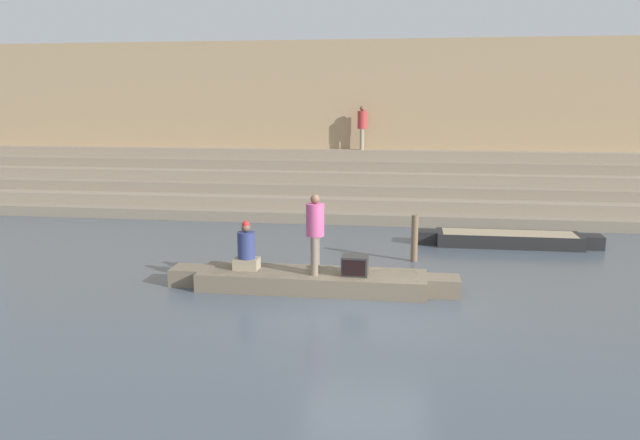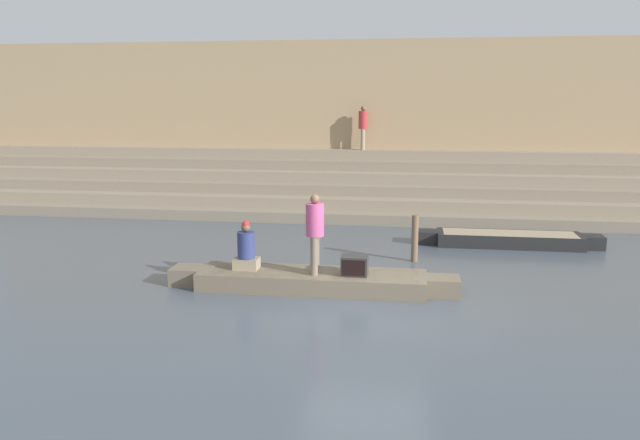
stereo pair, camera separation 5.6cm
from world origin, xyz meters
name	(u,v)px [view 2 (the right image)]	position (x,y,z in m)	size (l,w,h in m)	color
ground_plane	(367,305)	(0.00, 0.00, 0.00)	(120.00, 120.00, 0.00)	#4C5660
ghat_steps	(389,190)	(0.00, 10.85, 0.76)	(36.00, 4.69, 2.10)	gray
back_wall	(393,123)	(0.00, 13.14, 3.09)	(34.20, 1.28, 6.23)	tan
rowboat_main	(312,280)	(-1.25, 0.91, 0.20)	(6.21, 1.31, 0.38)	#756651
person_standing	(315,229)	(-1.16, 0.79, 1.35)	(0.38, 0.38, 1.69)	#756656
person_rowing	(246,250)	(-2.69, 0.95, 0.80)	(0.53, 0.42, 1.06)	gray
tv_set	(355,265)	(-0.32, 0.83, 0.59)	(0.55, 0.47, 0.41)	#2D2D2D
moored_boat_shore	(509,239)	(3.52, 5.67, 0.20)	(4.98, 1.04, 0.36)	black
mooring_post	(415,238)	(0.93, 3.60, 0.59)	(0.17, 0.17, 1.18)	brown
person_on_steps	(363,125)	(-1.08, 12.15, 3.05)	(0.35, 0.35, 1.65)	gray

